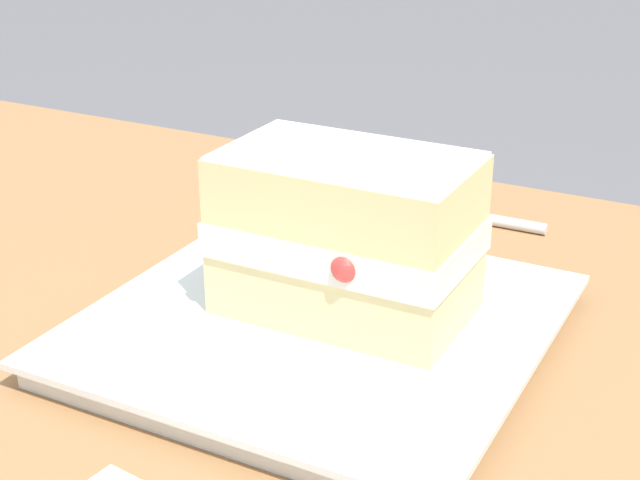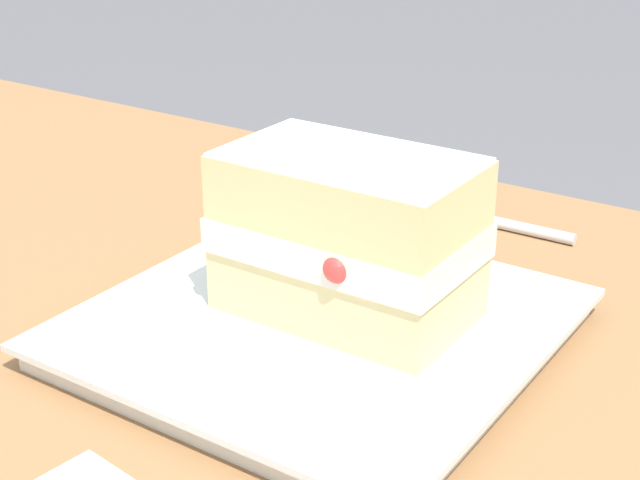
% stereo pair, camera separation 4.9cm
% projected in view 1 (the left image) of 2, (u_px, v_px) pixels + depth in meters
% --- Properties ---
extents(dessert_plate, '(0.23, 0.23, 0.02)m').
position_uv_depth(dessert_plate, '(320.00, 328.00, 0.51)').
color(dessert_plate, white).
rests_on(dessert_plate, patio_table).
extents(cake_slice, '(0.13, 0.09, 0.09)m').
position_uv_depth(cake_slice, '(347.00, 234.00, 0.50)').
color(cake_slice, '#EAD18C').
rests_on(cake_slice, dessert_plate).
extents(dessert_fork, '(0.17, 0.02, 0.01)m').
position_uv_depth(dessert_fork, '(413.00, 206.00, 0.69)').
color(dessert_fork, silver).
rests_on(dessert_fork, patio_table).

